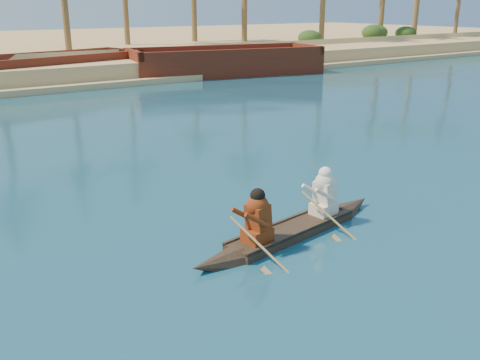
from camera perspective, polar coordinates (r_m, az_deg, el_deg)
ground at (r=11.42m, az=-3.87°, el=-6.85°), size 160.00×160.00×0.00m
canoe at (r=11.77m, az=5.60°, el=-4.54°), size 5.64×1.54×1.54m
barge_mid at (r=37.14m, az=-20.19°, el=10.83°), size 13.31×6.84×2.12m
barge_right at (r=39.25m, az=-1.53°, el=12.34°), size 14.26×7.08×2.27m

